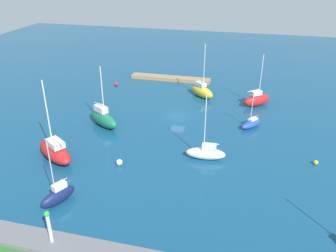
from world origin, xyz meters
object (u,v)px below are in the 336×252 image
(sailboat_blue_east_end, at_px, (251,124))
(sailboat_red_west_end, at_px, (55,151))
(sailboat_red_inner_mooring, at_px, (257,99))
(mooring_buoy_yellow, at_px, (316,162))
(sailboat_navy_lone_north, at_px, (58,196))
(sailboat_yellow_off_beacon, at_px, (202,91))
(sailboat_green_far_south, at_px, (103,118))
(mooring_buoy_white, at_px, (119,162))
(mooring_buoy_red, at_px, (116,84))
(sailboat_white_mid_basin, at_px, (206,153))
(harbor_beacon, at_px, (49,224))
(pier_dock, at_px, (171,78))

(sailboat_blue_east_end, height_order, sailboat_red_west_end, sailboat_red_west_end)
(sailboat_red_inner_mooring, bearing_deg, mooring_buoy_yellow, -107.12)
(sailboat_navy_lone_north, distance_m, mooring_buoy_yellow, 34.75)
(sailboat_red_inner_mooring, bearing_deg, sailboat_yellow_off_beacon, 128.85)
(sailboat_blue_east_end, distance_m, mooring_buoy_yellow, 13.47)
(sailboat_green_far_south, distance_m, mooring_buoy_white, 13.15)
(sailboat_navy_lone_north, xyz_separation_m, mooring_buoy_white, (-3.94, -9.49, -0.60))
(sailboat_yellow_off_beacon, relative_size, mooring_buoy_red, 13.94)
(sailboat_green_far_south, xyz_separation_m, sailboat_blue_east_end, (-24.56, -5.63, -0.72))
(sailboat_red_inner_mooring, distance_m, sailboat_white_mid_basin, 22.93)
(harbor_beacon, height_order, sailboat_navy_lone_north, sailboat_navy_lone_north)
(mooring_buoy_red, bearing_deg, sailboat_yellow_off_beacon, 174.28)
(pier_dock, xyz_separation_m, sailboat_red_inner_mooring, (-19.97, 11.01, 0.91))
(sailboat_white_mid_basin, bearing_deg, sailboat_green_far_south, -23.34)
(sailboat_yellow_off_beacon, xyz_separation_m, sailboat_red_west_end, (16.46, 29.42, 0.09))
(sailboat_red_inner_mooring, xyz_separation_m, sailboat_white_mid_basin, (6.65, 21.94, -0.32))
(sailboat_white_mid_basin, relative_size, mooring_buoy_red, 12.32)
(sailboat_red_west_end, bearing_deg, sailboat_white_mid_basin, -131.93)
(harbor_beacon, distance_m, mooring_buoy_white, 16.61)
(sailboat_red_inner_mooring, height_order, sailboat_yellow_off_beacon, sailboat_yellow_off_beacon)
(harbor_beacon, distance_m, sailboat_green_far_south, 28.17)
(sailboat_navy_lone_north, height_order, sailboat_blue_east_end, sailboat_navy_lone_north)
(sailboat_blue_east_end, bearing_deg, mooring_buoy_red, -77.36)
(sailboat_blue_east_end, bearing_deg, sailboat_green_far_south, -39.55)
(sailboat_blue_east_end, relative_size, mooring_buoy_yellow, 9.92)
(sailboat_yellow_off_beacon, relative_size, mooring_buoy_white, 12.59)
(pier_dock, distance_m, sailboat_navy_lone_north, 47.15)
(pier_dock, bearing_deg, sailboat_white_mid_basin, 112.00)
(sailboat_red_inner_mooring, relative_size, sailboat_navy_lone_north, 1.23)
(harbor_beacon, bearing_deg, pier_dock, -88.67)
(sailboat_navy_lone_north, xyz_separation_m, mooring_buoy_red, (8.80, -40.12, -0.65))
(pier_dock, distance_m, sailboat_yellow_off_beacon, 12.64)
(mooring_buoy_white, bearing_deg, mooring_buoy_yellow, -165.56)
(harbor_beacon, height_order, sailboat_green_far_south, sailboat_green_far_south)
(sailboat_yellow_off_beacon, bearing_deg, pier_dock, 175.97)
(mooring_buoy_yellow, bearing_deg, sailboat_green_far_south, -6.94)
(harbor_beacon, height_order, mooring_buoy_red, harbor_beacon)
(sailboat_yellow_off_beacon, xyz_separation_m, mooring_buoy_white, (7.03, 28.64, -0.83))
(sailboat_navy_lone_north, relative_size, sailboat_blue_east_end, 1.29)
(mooring_buoy_white, height_order, mooring_buoy_red, mooring_buoy_white)
(sailboat_red_inner_mooring, xyz_separation_m, mooring_buoy_white, (18.12, 26.59, -0.86))
(harbor_beacon, height_order, sailboat_blue_east_end, sailboat_blue_east_end)
(sailboat_white_mid_basin, height_order, mooring_buoy_red, sailboat_white_mid_basin)
(sailboat_green_far_south, bearing_deg, pier_dock, 111.71)
(sailboat_blue_east_end, height_order, mooring_buoy_white, sailboat_blue_east_end)
(sailboat_yellow_off_beacon, bearing_deg, mooring_buoy_white, -62.56)
(sailboat_navy_lone_north, bearing_deg, mooring_buoy_white, -177.30)
(sailboat_yellow_off_beacon, bearing_deg, mooring_buoy_yellow, -6.65)
(sailboat_red_inner_mooring, height_order, sailboat_green_far_south, sailboat_green_far_south)
(sailboat_green_far_south, relative_size, sailboat_white_mid_basin, 1.09)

